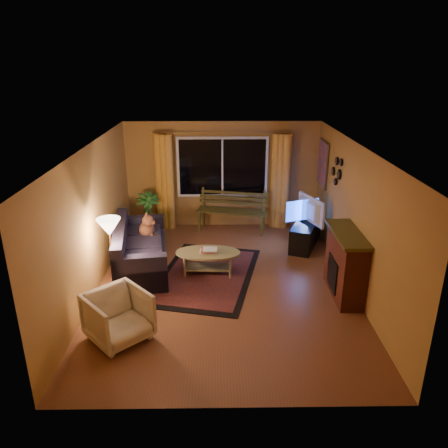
{
  "coord_description": "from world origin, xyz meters",
  "views": [
    {
      "loc": [
        -0.11,
        -7.01,
        3.85
      ],
      "look_at": [
        0.0,
        0.3,
        1.05
      ],
      "focal_mm": 35.0,
      "sensor_mm": 36.0,
      "label": 1
    }
  ],
  "objects_px": {
    "coffee_table": "(208,262)",
    "tv_console": "(305,234)",
    "bench": "(232,221)",
    "armchair": "(118,314)",
    "sofa": "(141,247)",
    "floor_lamp": "(112,257)"
  },
  "relations": [
    {
      "from": "sofa",
      "to": "armchair",
      "type": "height_order",
      "value": "sofa"
    },
    {
      "from": "floor_lamp",
      "to": "coffee_table",
      "type": "relative_size",
      "value": 1.12
    },
    {
      "from": "bench",
      "to": "tv_console",
      "type": "xyz_separation_m",
      "value": [
        1.57,
        -0.88,
        0.02
      ]
    },
    {
      "from": "sofa",
      "to": "floor_lamp",
      "type": "bearing_deg",
      "value": -116.84
    },
    {
      "from": "coffee_table",
      "to": "tv_console",
      "type": "relative_size",
      "value": 0.94
    },
    {
      "from": "sofa",
      "to": "bench",
      "type": "bearing_deg",
      "value": 38.21
    },
    {
      "from": "armchair",
      "to": "coffee_table",
      "type": "xyz_separation_m",
      "value": [
        1.25,
        2.06,
        -0.19
      ]
    },
    {
      "from": "armchair",
      "to": "tv_console",
      "type": "relative_size",
      "value": 0.63
    },
    {
      "from": "bench",
      "to": "floor_lamp",
      "type": "distance_m",
      "value": 3.6
    },
    {
      "from": "bench",
      "to": "tv_console",
      "type": "height_order",
      "value": "tv_console"
    },
    {
      "from": "coffee_table",
      "to": "sofa",
      "type": "bearing_deg",
      "value": 169.33
    },
    {
      "from": "armchair",
      "to": "tv_console",
      "type": "distance_m",
      "value": 4.72
    },
    {
      "from": "sofa",
      "to": "armchair",
      "type": "bearing_deg",
      "value": -97.19
    },
    {
      "from": "bench",
      "to": "coffee_table",
      "type": "bearing_deg",
      "value": -90.45
    },
    {
      "from": "armchair",
      "to": "sofa",
      "type": "bearing_deg",
      "value": 49.07
    },
    {
      "from": "coffee_table",
      "to": "tv_console",
      "type": "height_order",
      "value": "tv_console"
    },
    {
      "from": "tv_console",
      "to": "floor_lamp",
      "type": "bearing_deg",
      "value": -129.23
    },
    {
      "from": "bench",
      "to": "tv_console",
      "type": "distance_m",
      "value": 1.8
    },
    {
      "from": "floor_lamp",
      "to": "coffee_table",
      "type": "xyz_separation_m",
      "value": [
        1.61,
        0.71,
        -0.46
      ]
    },
    {
      "from": "bench",
      "to": "sofa",
      "type": "distance_m",
      "value": 2.64
    },
    {
      "from": "bench",
      "to": "floor_lamp",
      "type": "xyz_separation_m",
      "value": [
        -2.13,
        -2.87,
        0.43
      ]
    },
    {
      "from": "armchair",
      "to": "tv_console",
      "type": "xyz_separation_m",
      "value": [
        3.33,
        3.34,
        -0.14
      ]
    }
  ]
}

